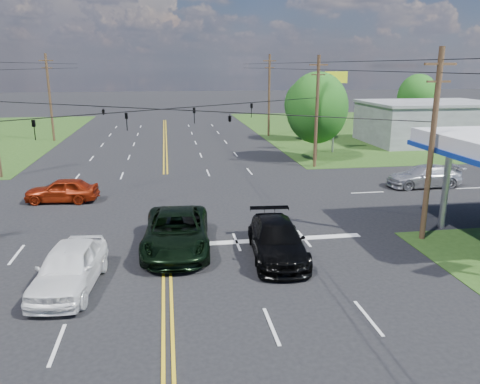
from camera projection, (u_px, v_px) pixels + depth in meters
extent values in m
plane|color=black|center=(166.00, 201.00, 30.71)|extent=(280.00, 280.00, 0.00)
cube|color=#244315|center=(414.00, 128.00, 66.48)|extent=(46.00, 48.00, 0.03)
cube|color=silver|center=(266.00, 241.00, 23.83)|extent=(10.00, 0.50, 0.02)
cube|color=slate|center=(428.00, 124.00, 53.71)|extent=(14.00, 10.00, 4.40)
cylinder|color=#A5A5AA|center=(446.00, 186.00, 25.20)|extent=(0.36, 0.36, 4.65)
cylinder|color=#49351E|center=(431.00, 148.00, 22.84)|extent=(0.28, 0.28, 9.50)
cube|color=#49351E|center=(441.00, 64.00, 21.81)|extent=(1.60, 0.12, 0.12)
cube|color=#49351E|center=(439.00, 82.00, 22.01)|extent=(1.20, 0.10, 0.10)
cylinder|color=#49351E|center=(317.00, 113.00, 40.00)|extent=(0.28, 0.28, 9.50)
cube|color=#49351E|center=(319.00, 65.00, 38.97)|extent=(1.60, 0.12, 0.12)
cube|color=#49351E|center=(318.00, 75.00, 39.18)|extent=(1.20, 0.10, 0.10)
cylinder|color=#49351E|center=(50.00, 98.00, 54.16)|extent=(0.28, 0.28, 10.00)
cube|color=#49351E|center=(46.00, 60.00, 53.06)|extent=(1.60, 0.12, 0.12)
cube|color=#49351E|center=(47.00, 68.00, 53.27)|extent=(1.20, 0.10, 0.10)
cylinder|color=#49351E|center=(269.00, 96.00, 58.06)|extent=(0.28, 0.28, 10.00)
cube|color=#49351E|center=(270.00, 61.00, 56.96)|extent=(1.60, 0.12, 0.12)
cube|color=#49351E|center=(270.00, 68.00, 57.17)|extent=(1.20, 0.10, 0.10)
imported|color=black|center=(34.00, 130.00, 24.03)|extent=(0.17, 0.21, 1.05)
imported|color=black|center=(127.00, 122.00, 27.61)|extent=(0.17, 0.21, 1.05)
imported|color=black|center=(194.00, 116.00, 30.98)|extent=(0.17, 0.21, 1.05)
imported|color=black|center=(251.00, 110.00, 34.56)|extent=(0.17, 0.21, 1.05)
imported|color=black|center=(103.00, 111.00, 31.21)|extent=(1.24, 0.26, 0.50)
imported|color=black|center=(230.00, 118.00, 27.23)|extent=(1.24, 0.26, 0.50)
cylinder|color=black|center=(376.00, 61.00, 28.43)|extent=(0.04, 100.00, 0.04)
cylinder|color=black|center=(375.00, 71.00, 28.59)|extent=(0.04, 100.00, 0.04)
cylinder|color=#49351E|center=(316.00, 143.00, 43.82)|extent=(0.36, 0.36, 3.30)
ellipsoid|color=#144D16|center=(317.00, 108.00, 42.98)|extent=(5.70, 5.70, 6.60)
cylinder|color=#49351E|center=(305.00, 128.00, 55.70)|extent=(0.36, 0.36, 2.86)
ellipsoid|color=#144D16|center=(305.00, 104.00, 54.97)|extent=(4.94, 4.94, 5.72)
cylinder|color=#49351E|center=(415.00, 119.00, 64.02)|extent=(0.36, 0.36, 3.08)
ellipsoid|color=#144D16|center=(418.00, 97.00, 63.23)|extent=(5.32, 5.32, 6.16)
imported|color=black|center=(176.00, 231.00, 22.44)|extent=(3.47, 6.84, 1.85)
imported|color=black|center=(277.00, 240.00, 21.57)|extent=(2.83, 5.99, 1.69)
imported|color=white|center=(69.00, 267.00, 18.50)|extent=(2.71, 5.53, 1.82)
imported|color=maroon|center=(62.00, 190.00, 30.46)|extent=(4.76, 2.28, 1.57)
imported|color=#B8B8BD|center=(424.00, 176.00, 34.27)|extent=(5.52, 2.31, 1.59)
cylinder|color=#A5A5AA|center=(334.00, 113.00, 47.06)|extent=(0.20, 0.20, 8.13)
cube|color=#EAF519|center=(336.00, 77.00, 46.16)|extent=(2.25, 0.38, 1.12)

